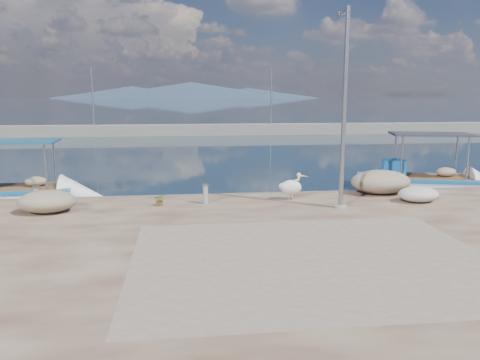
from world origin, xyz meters
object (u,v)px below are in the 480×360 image
object	(u,v)px
boat_right	(426,184)
boat_left	(17,196)
lamp_post	(344,116)
pelican	(291,187)
bollard_near	(206,193)

from	to	relation	value
boat_right	boat_left	bearing A→B (deg)	-164.36
boat_left	boat_right	bearing A→B (deg)	-1.09
boat_left	lamp_post	world-z (taller)	lamp_post
pelican	bollard_near	size ratio (longest dim) A/B	1.49
boat_left	boat_right	size ratio (longest dim) A/B	0.93
boat_right	bollard_near	xyz separation A→B (m)	(-10.91, -3.81, 0.66)
pelican	lamp_post	distance (m)	3.50
pelican	lamp_post	xyz separation A→B (m)	(1.47, -1.51, 2.79)
boat_left	bollard_near	xyz separation A→B (m)	(8.00, -3.53, 0.67)
bollard_near	boat_right	bearing A→B (deg)	19.28
boat_right	bollard_near	distance (m)	11.57
boat_left	bollard_near	distance (m)	8.77
lamp_post	bollard_near	world-z (taller)	lamp_post
boat_left	pelican	bearing A→B (deg)	-18.02
boat_left	bollard_near	bearing A→B (deg)	-25.77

